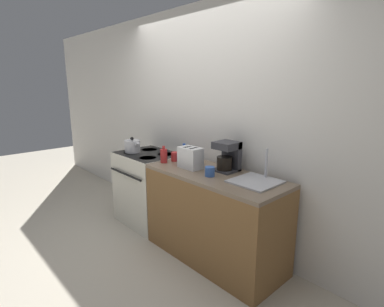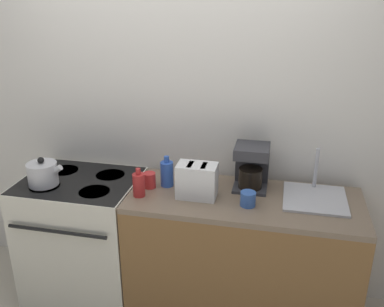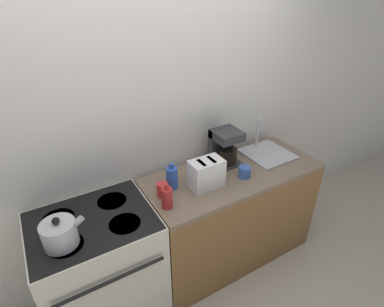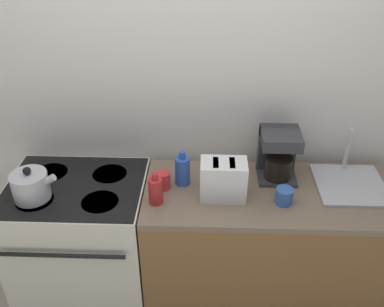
{
  "view_description": "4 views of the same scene",
  "coord_description": "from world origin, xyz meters",
  "px_view_note": "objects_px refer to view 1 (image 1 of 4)",
  "views": [
    {
      "loc": [
        2.41,
        -1.73,
        1.76
      ],
      "look_at": [
        0.16,
        0.34,
        1.03
      ],
      "focal_mm": 28.0,
      "sensor_mm": 36.0,
      "label": 1
    },
    {
      "loc": [
        0.71,
        -2.09,
        2.15
      ],
      "look_at": [
        0.17,
        0.35,
        1.15
      ],
      "focal_mm": 40.0,
      "sensor_mm": 36.0,
      "label": 2
    },
    {
      "loc": [
        -0.8,
        -1.25,
        2.22
      ],
      "look_at": [
        0.15,
        0.34,
        1.16
      ],
      "focal_mm": 28.0,
      "sensor_mm": 36.0,
      "label": 3
    },
    {
      "loc": [
        0.12,
        -1.61,
        2.34
      ],
      "look_at": [
        0.06,
        0.32,
        1.13
      ],
      "focal_mm": 40.0,
      "sensor_mm": 36.0,
      "label": 4
    }
  ],
  "objects_px": {
    "coffee_maker": "(228,156)",
    "bottle_blue": "(184,154)",
    "cup_red": "(175,157)",
    "cup_blue": "(210,171)",
    "bottle_red": "(164,156)",
    "kettle": "(132,146)",
    "toaster": "(190,158)",
    "stove": "(150,187)"
  },
  "relations": [
    {
      "from": "coffee_maker",
      "to": "cup_red",
      "type": "distance_m",
      "value": 0.67
    },
    {
      "from": "stove",
      "to": "bottle_red",
      "type": "distance_m",
      "value": 0.72
    },
    {
      "from": "toaster",
      "to": "bottle_blue",
      "type": "relative_size",
      "value": 1.18
    },
    {
      "from": "bottle_blue",
      "to": "bottle_red",
      "type": "bearing_deg",
      "value": -126.99
    },
    {
      "from": "toaster",
      "to": "bottle_blue",
      "type": "xyz_separation_m",
      "value": [
        -0.22,
        0.11,
        -0.02
      ]
    },
    {
      "from": "cup_blue",
      "to": "stove",
      "type": "bearing_deg",
      "value": 174.81
    },
    {
      "from": "stove",
      "to": "bottle_blue",
      "type": "height_order",
      "value": "bottle_blue"
    },
    {
      "from": "coffee_maker",
      "to": "bottle_red",
      "type": "relative_size",
      "value": 1.58
    },
    {
      "from": "bottle_blue",
      "to": "cup_red",
      "type": "bearing_deg",
      "value": -155.05
    },
    {
      "from": "stove",
      "to": "bottle_red",
      "type": "xyz_separation_m",
      "value": [
        0.48,
        -0.13,
        0.52
      ]
    },
    {
      "from": "kettle",
      "to": "toaster",
      "type": "xyz_separation_m",
      "value": [
        1.03,
        0.05,
        0.03
      ]
    },
    {
      "from": "bottle_blue",
      "to": "cup_blue",
      "type": "xyz_separation_m",
      "value": [
        0.54,
        -0.16,
        -0.04
      ]
    },
    {
      "from": "cup_red",
      "to": "stove",
      "type": "bearing_deg",
      "value": -179.52
    },
    {
      "from": "coffee_maker",
      "to": "cup_red",
      "type": "relative_size",
      "value": 2.9
    },
    {
      "from": "toaster",
      "to": "cup_blue",
      "type": "distance_m",
      "value": 0.33
    },
    {
      "from": "bottle_red",
      "to": "cup_blue",
      "type": "height_order",
      "value": "bottle_red"
    },
    {
      "from": "bottle_red",
      "to": "cup_red",
      "type": "relative_size",
      "value": 1.84
    },
    {
      "from": "kettle",
      "to": "cup_red",
      "type": "distance_m",
      "value": 0.71
    },
    {
      "from": "bottle_blue",
      "to": "coffee_maker",
      "type": "bearing_deg",
      "value": 10.53
    },
    {
      "from": "coffee_maker",
      "to": "cup_blue",
      "type": "height_order",
      "value": "coffee_maker"
    },
    {
      "from": "cup_red",
      "to": "cup_blue",
      "type": "xyz_separation_m",
      "value": [
        0.65,
        -0.11,
        -0.01
      ]
    },
    {
      "from": "toaster",
      "to": "cup_red",
      "type": "height_order",
      "value": "toaster"
    },
    {
      "from": "bottle_red",
      "to": "cup_blue",
      "type": "distance_m",
      "value": 0.68
    },
    {
      "from": "stove",
      "to": "cup_blue",
      "type": "bearing_deg",
      "value": -5.19
    },
    {
      "from": "bottle_red",
      "to": "cup_blue",
      "type": "relative_size",
      "value": 2.01
    },
    {
      "from": "kettle",
      "to": "stove",
      "type": "bearing_deg",
      "value": 29.63
    },
    {
      "from": "stove",
      "to": "bottle_blue",
      "type": "bearing_deg",
      "value": 5.09
    },
    {
      "from": "coffee_maker",
      "to": "bottle_blue",
      "type": "relative_size",
      "value": 1.42
    },
    {
      "from": "bottle_red",
      "to": "coffee_maker",
      "type": "bearing_deg",
      "value": 22.63
    },
    {
      "from": "bottle_blue",
      "to": "cup_red",
      "type": "distance_m",
      "value": 0.13
    },
    {
      "from": "bottle_red",
      "to": "cup_red",
      "type": "height_order",
      "value": "bottle_red"
    },
    {
      "from": "bottle_red",
      "to": "cup_red",
      "type": "distance_m",
      "value": 0.14
    },
    {
      "from": "toaster",
      "to": "cup_red",
      "type": "xyz_separation_m",
      "value": [
        -0.33,
        0.06,
        -0.06
      ]
    },
    {
      "from": "stove",
      "to": "bottle_blue",
      "type": "relative_size",
      "value": 4.33
    },
    {
      "from": "cup_blue",
      "to": "kettle",
      "type": "bearing_deg",
      "value": -179.87
    },
    {
      "from": "bottle_red",
      "to": "kettle",
      "type": "bearing_deg",
      "value": 178.51
    },
    {
      "from": "kettle",
      "to": "bottle_red",
      "type": "distance_m",
      "value": 0.67
    },
    {
      "from": "bottle_red",
      "to": "cup_red",
      "type": "bearing_deg",
      "value": 78.09
    },
    {
      "from": "cup_red",
      "to": "cup_blue",
      "type": "distance_m",
      "value": 0.66
    },
    {
      "from": "coffee_maker",
      "to": "cup_red",
      "type": "bearing_deg",
      "value": -166.88
    },
    {
      "from": "stove",
      "to": "toaster",
      "type": "xyz_separation_m",
      "value": [
        0.84,
        -0.06,
        0.55
      ]
    },
    {
      "from": "coffee_maker",
      "to": "bottle_blue",
      "type": "height_order",
      "value": "coffee_maker"
    }
  ]
}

